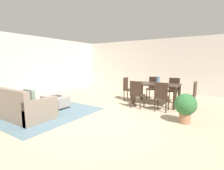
% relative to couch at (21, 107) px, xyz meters
% --- Properties ---
extents(ground_plane, '(10.80, 10.80, 0.00)m').
position_rel_couch_xyz_m(ground_plane, '(1.93, 1.22, -0.29)').
color(ground_plane, tan).
extents(wall_back, '(9.00, 0.12, 2.70)m').
position_rel_couch_xyz_m(wall_back, '(1.93, 6.22, 1.06)').
color(wall_back, beige).
rests_on(wall_back, ground_plane).
extents(wall_left, '(0.12, 11.00, 2.70)m').
position_rel_couch_xyz_m(wall_left, '(-2.57, 1.72, 1.06)').
color(wall_left, beige).
rests_on(wall_left, ground_plane).
extents(area_rug, '(3.00, 2.80, 0.01)m').
position_rel_couch_xyz_m(area_rug, '(-0.01, 0.62, -0.29)').
color(area_rug, slate).
rests_on(area_rug, ground_plane).
extents(couch, '(1.93, 0.94, 0.86)m').
position_rel_couch_xyz_m(couch, '(0.00, 0.00, 0.00)').
color(couch, gray).
rests_on(couch, ground_plane).
extents(ottoman_table, '(0.96, 0.50, 0.38)m').
position_rel_couch_xyz_m(ottoman_table, '(-0.02, 1.19, -0.07)').
color(ottoman_table, gray).
rests_on(ottoman_table, ground_plane).
extents(dining_table, '(1.57, 0.91, 0.76)m').
position_rel_couch_xyz_m(dining_table, '(2.73, 3.49, 0.37)').
color(dining_table, '#332319').
rests_on(dining_table, ground_plane).
extents(dining_chair_near_left, '(0.41, 0.41, 0.92)m').
position_rel_couch_xyz_m(dining_chair_near_left, '(2.34, 2.63, 0.23)').
color(dining_chair_near_left, '#332319').
rests_on(dining_chair_near_left, ground_plane).
extents(dining_chair_near_right, '(0.42, 0.42, 0.92)m').
position_rel_couch_xyz_m(dining_chair_near_right, '(3.16, 2.68, 0.23)').
color(dining_chair_near_right, '#332319').
rests_on(dining_chair_near_right, ground_plane).
extents(dining_chair_far_left, '(0.41, 0.41, 0.92)m').
position_rel_couch_xyz_m(dining_chair_far_left, '(2.30, 4.33, 0.23)').
color(dining_chair_far_left, '#332319').
rests_on(dining_chair_far_left, ground_plane).
extents(dining_chair_far_right, '(0.40, 0.40, 0.92)m').
position_rel_couch_xyz_m(dining_chair_far_right, '(3.14, 4.29, 0.23)').
color(dining_chair_far_right, '#332319').
rests_on(dining_chair_far_right, ground_plane).
extents(dining_chair_head_east, '(0.42, 0.42, 0.92)m').
position_rel_couch_xyz_m(dining_chair_head_east, '(3.90, 3.46, 0.23)').
color(dining_chair_head_east, '#332319').
rests_on(dining_chair_head_east, ground_plane).
extents(dining_chair_head_west, '(0.43, 0.43, 0.92)m').
position_rel_couch_xyz_m(dining_chair_head_west, '(1.54, 3.51, 0.23)').
color(dining_chair_head_west, '#332319').
rests_on(dining_chair_head_west, ground_plane).
extents(vase_centerpiece, '(0.11, 0.11, 0.26)m').
position_rel_couch_xyz_m(vase_centerpiece, '(2.76, 3.53, 0.60)').
color(vase_centerpiece, slate).
rests_on(vase_centerpiece, dining_table).
extents(book_on_ottoman, '(0.28, 0.23, 0.03)m').
position_rel_couch_xyz_m(book_on_ottoman, '(0.02, 1.25, 0.10)').
color(book_on_ottoman, '#333338').
rests_on(book_on_ottoman, ottoman_table).
extents(potted_plant, '(0.54, 0.54, 0.76)m').
position_rel_couch_xyz_m(potted_plant, '(3.96, 2.01, 0.16)').
color(potted_plant, '#996B4C').
rests_on(potted_plant, ground_plane).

